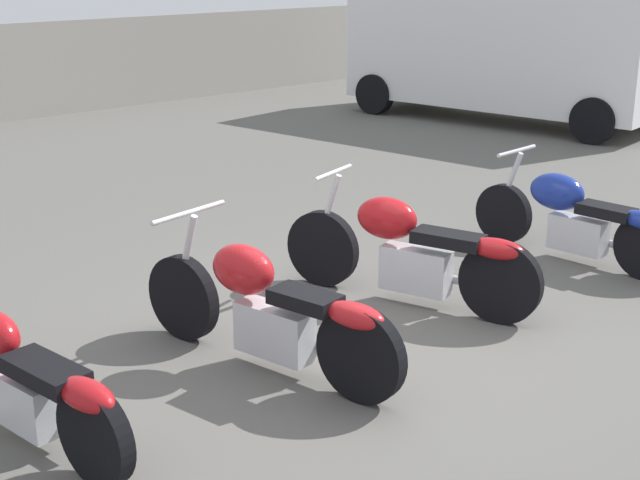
{
  "coord_description": "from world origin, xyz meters",
  "views": [
    {
      "loc": [
        -4.35,
        -4.26,
        2.74
      ],
      "look_at": [
        0.0,
        0.5,
        0.65
      ],
      "focal_mm": 50.0,
      "sensor_mm": 36.0,
      "label": 1
    }
  ],
  "objects_px": {
    "parked_van": "(504,46)",
    "motorcycle_slot_1": "(269,309)",
    "motorcycle_slot_0": "(21,380)",
    "motorcycle_slot_3": "(575,217)",
    "motorcycle_slot_2": "(411,251)"
  },
  "relations": [
    {
      "from": "motorcycle_slot_0",
      "to": "motorcycle_slot_1",
      "type": "bearing_deg",
      "value": -15.19
    },
    {
      "from": "motorcycle_slot_1",
      "to": "motorcycle_slot_0",
      "type": "bearing_deg",
      "value": 162.08
    },
    {
      "from": "motorcycle_slot_0",
      "to": "motorcycle_slot_2",
      "type": "height_order",
      "value": "motorcycle_slot_2"
    },
    {
      "from": "motorcycle_slot_1",
      "to": "motorcycle_slot_3",
      "type": "distance_m",
      "value": 3.51
    },
    {
      "from": "motorcycle_slot_0",
      "to": "parked_van",
      "type": "bearing_deg",
      "value": 15.81
    },
    {
      "from": "motorcycle_slot_2",
      "to": "motorcycle_slot_1",
      "type": "bearing_deg",
      "value": 168.93
    },
    {
      "from": "motorcycle_slot_0",
      "to": "motorcycle_slot_2",
      "type": "bearing_deg",
      "value": -8.53
    },
    {
      "from": "motorcycle_slot_0",
      "to": "motorcycle_slot_1",
      "type": "height_order",
      "value": "motorcycle_slot_1"
    },
    {
      "from": "motorcycle_slot_2",
      "to": "parked_van",
      "type": "height_order",
      "value": "parked_van"
    },
    {
      "from": "motorcycle_slot_0",
      "to": "motorcycle_slot_3",
      "type": "bearing_deg",
      "value": -11.41
    },
    {
      "from": "motorcycle_slot_2",
      "to": "motorcycle_slot_3",
      "type": "xyz_separation_m",
      "value": [
        1.9,
        -0.31,
        -0.03
      ]
    },
    {
      "from": "motorcycle_slot_3",
      "to": "motorcycle_slot_0",
      "type": "bearing_deg",
      "value": 172.95
    },
    {
      "from": "parked_van",
      "to": "motorcycle_slot_1",
      "type": "bearing_deg",
      "value": -159.86
    },
    {
      "from": "motorcycle_slot_2",
      "to": "motorcycle_slot_3",
      "type": "relative_size",
      "value": 1.05
    },
    {
      "from": "motorcycle_slot_2",
      "to": "motorcycle_slot_0",
      "type": "bearing_deg",
      "value": 162.03
    }
  ]
}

